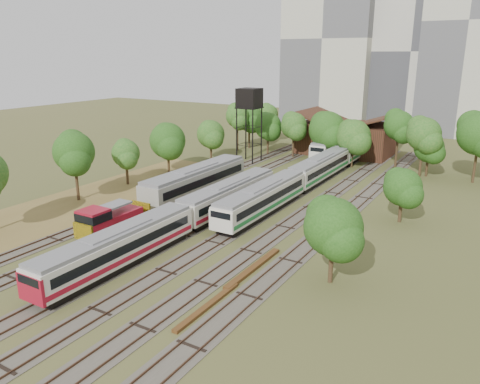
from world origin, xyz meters
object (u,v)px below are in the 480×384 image
Objects in this scene: railcar_red_set at (182,218)px; water_tower at (249,100)px; railcar_green_set at (320,168)px; shunter_locomotive at (108,222)px.

railcar_red_set is 2.85× the size of water_tower.
railcar_green_set reaches higher than shunter_locomotive.
railcar_red_set is 4.27× the size of shunter_locomotive.
railcar_red_set is at bearing 34.64° from shunter_locomotive.
railcar_red_set is 7.30m from shunter_locomotive.
railcar_green_set reaches higher than railcar_red_set.
railcar_red_set is at bearing -71.57° from water_tower.
water_tower is (-14.71, 5.30, 8.43)m from railcar_green_set.
railcar_green_set is 6.43× the size of shunter_locomotive.
railcar_red_set reaches higher than shunter_locomotive.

